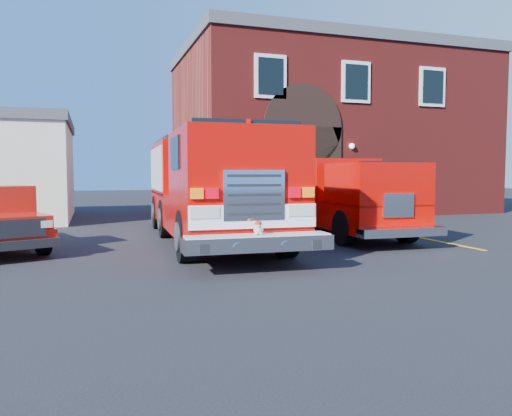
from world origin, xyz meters
name	(u,v)px	position (x,y,z in m)	size (l,w,h in m)	color
ground	(239,262)	(0.00, 0.00, 0.00)	(100.00, 100.00, 0.00)	black
parking_stripe_near	(447,243)	(6.50, 1.00, 0.00)	(0.12, 3.00, 0.01)	#E0B10B
parking_stripe_mid	(388,231)	(6.50, 4.00, 0.00)	(0.12, 3.00, 0.01)	#E0B10B
parking_stripe_far	(345,223)	(6.50, 7.00, 0.00)	(0.12, 3.00, 0.01)	#E0B10B
fire_station	(325,132)	(8.99, 13.98, 4.25)	(15.20, 10.20, 8.45)	maroon
fire_engine	(209,186)	(0.17, 3.68, 1.64)	(3.27, 10.37, 3.16)	black
secondary_truck	(336,193)	(4.52, 4.02, 1.34)	(2.55, 7.65, 2.46)	black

